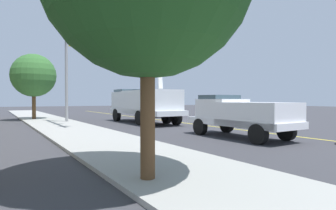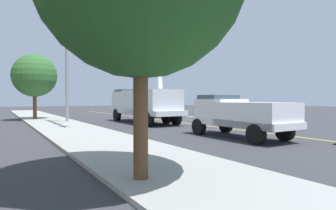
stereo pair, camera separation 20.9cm
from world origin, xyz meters
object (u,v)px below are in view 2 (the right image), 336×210
Objects in this scene: traffic_cone_mid_front at (142,114)px; traffic_signal_mast at (74,51)px; utility_bucket_truck at (143,102)px; passing_minivan at (154,107)px; service_pickup_truck at (239,114)px.

traffic_signal_mast is (-4.16, 6.64, 4.87)m from traffic_cone_mid_front.
utility_bucket_truck reaches higher than passing_minivan.
utility_bucket_truck is 6.33m from traffic_signal_mast.
traffic_signal_mast reaches higher than service_pickup_truck.
service_pickup_truck reaches higher than passing_minivan.
traffic_signal_mast reaches higher than passing_minivan.
traffic_cone_mid_front is at bearing -1.42° from service_pickup_truck.
traffic_signal_mast is (10.22, 6.28, 4.18)m from service_pickup_truck.
service_pickup_truck is at bearing -173.64° from utility_bucket_truck.
service_pickup_truck is 0.77× the size of traffic_signal_mast.
utility_bucket_truck is 8.23m from passing_minivan.
service_pickup_truck reaches higher than traffic_cone_mid_front.
traffic_cone_mid_front is 0.11× the size of traffic_signal_mast.
service_pickup_truck is 14.40m from traffic_cone_mid_front.
service_pickup_truck is (-10.01, -1.12, -0.51)m from utility_bucket_truck.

